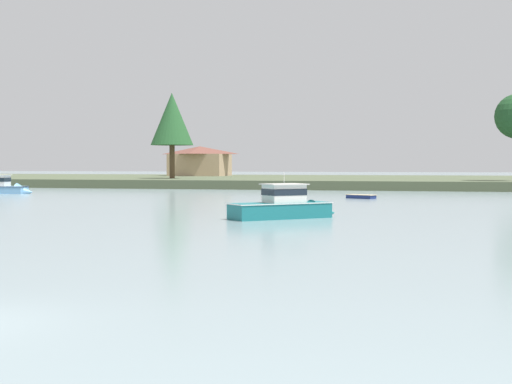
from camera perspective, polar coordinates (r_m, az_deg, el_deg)
The scene contains 6 objects.
far_shore_bank at distance 110.56m, azimuth 8.85°, elevation 0.84°, with size 250.14×48.05×1.12m, color #4C563D.
cruiser_teal at distance 42.33m, azimuth 2.60°, elevation -1.44°, with size 6.31×5.98×3.33m.
cruiser_skyblue at distance 81.83m, azimuth -19.25°, elevation 0.19°, with size 7.39×3.10×3.68m.
dinghy_navy at distance 67.09m, azimuth 8.24°, elevation -0.40°, with size 2.95×2.28×0.50m.
shore_tree_center_left at distance 103.34m, azimuth -6.62°, elevation 5.68°, with size 6.02×6.02×12.06m.
cottage_behind_trees at distance 126.18m, azimuth -4.42°, elevation 2.48°, with size 10.05×8.49×5.10m.
Camera 1 is at (9.40, -12.15, 3.16)m, focal length 50.96 mm.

